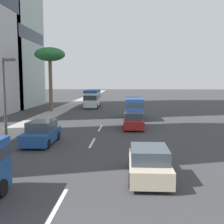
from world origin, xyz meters
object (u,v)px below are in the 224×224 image
at_px(car_second, 149,163).
at_px(palm_tree, 50,56).
at_px(van_fifth, 134,107).
at_px(car_third, 133,121).
at_px(car_fourth, 41,133).
at_px(pedestrian_mid_block, 6,124).
at_px(minibus_lead, 92,98).
at_px(street_lamp, 6,89).

relative_size(car_second, palm_tree, 0.45).
bearing_deg(van_fifth, car_third, 177.98).
bearing_deg(car_fourth, car_second, 47.05).
xyz_separation_m(car_third, pedestrian_mid_block, (-4.17, 10.73, 0.27)).
relative_size(minibus_lead, pedestrian_mid_block, 4.17).
height_order(car_second, car_third, car_third).
distance_m(pedestrian_mid_block, palm_tree, 18.32).
xyz_separation_m(car_third, palm_tree, (12.73, 11.58, 7.30)).
bearing_deg(pedestrian_mid_block, car_third, 90.68).
bearing_deg(street_lamp, van_fifth, -37.93).
bearing_deg(palm_tree, van_fifth, -117.91).
distance_m(car_second, car_third, 13.63).
relative_size(minibus_lead, car_fourth, 1.53).
bearing_deg(palm_tree, pedestrian_mid_block, -177.11).
height_order(minibus_lead, car_third, minibus_lead).
bearing_deg(street_lamp, car_second, -126.32).
bearing_deg(car_second, street_lamp, 53.68).
xyz_separation_m(car_third, street_lamp, (-6.22, 9.66, 3.24)).
bearing_deg(car_fourth, minibus_lead, 179.03).
distance_m(van_fifth, street_lamp, 16.29).
xyz_separation_m(minibus_lead, pedestrian_mid_block, (-23.76, 4.30, -0.62)).
bearing_deg(car_second, car_third, 1.74).
relative_size(car_second, street_lamp, 0.67).
distance_m(minibus_lead, car_fourth, 26.44).
relative_size(minibus_lead, car_third, 1.42).
distance_m(car_fourth, palm_tree, 21.40).
xyz_separation_m(pedestrian_mid_block, palm_tree, (16.90, 0.85, 7.03)).
distance_m(car_fourth, street_lamp, 4.29).
xyz_separation_m(van_fifth, pedestrian_mid_block, (-10.64, 10.96, -0.42)).
bearing_deg(car_fourth, car_third, 134.87).
xyz_separation_m(pedestrian_mid_block, street_lamp, (-2.05, -1.07, 2.97)).
relative_size(car_second, car_fourth, 0.95).
xyz_separation_m(car_fourth, palm_tree, (19.57, 4.71, 7.26)).
relative_size(minibus_lead, palm_tree, 0.72).
bearing_deg(car_second, car_fourth, 47.05).
relative_size(car_third, car_fourth, 1.08).
height_order(car_second, palm_tree, palm_tree).
bearing_deg(pedestrian_mid_block, palm_tree, 162.33).
bearing_deg(street_lamp, minibus_lead, -7.15).
height_order(car_second, street_lamp, street_lamp).
xyz_separation_m(car_third, van_fifth, (6.47, -0.23, 0.69)).
height_order(car_third, street_lamp, street_lamp).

